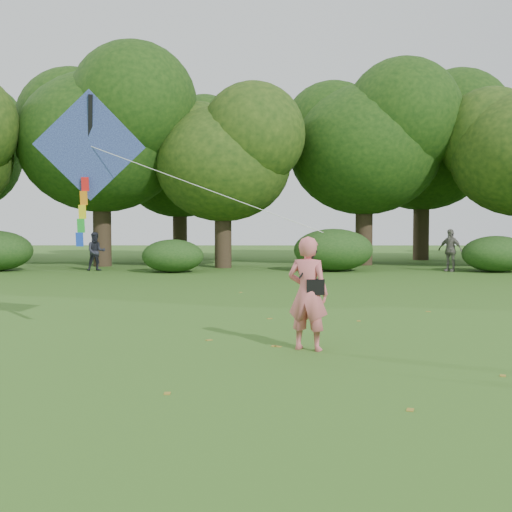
{
  "coord_description": "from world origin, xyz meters",
  "views": [
    {
      "loc": [
        -0.19,
        -10.4,
        2.15
      ],
      "look_at": [
        -0.29,
        2.0,
        1.5
      ],
      "focal_mm": 45.0,
      "sensor_mm": 36.0,
      "label": 1
    }
  ],
  "objects_px": {
    "bystander_right": "(450,250)",
    "flying_kite": "(90,149)",
    "bystander_left": "(96,252)",
    "man_kite_flyer": "(308,293)"
  },
  "relations": [
    {
      "from": "bystander_right",
      "to": "flying_kite",
      "type": "distance_m",
      "value": 19.93
    },
    {
      "from": "man_kite_flyer",
      "to": "bystander_left",
      "type": "height_order",
      "value": "man_kite_flyer"
    },
    {
      "from": "bystander_left",
      "to": "bystander_right",
      "type": "height_order",
      "value": "bystander_right"
    },
    {
      "from": "man_kite_flyer",
      "to": "bystander_right",
      "type": "xyz_separation_m",
      "value": [
        7.5,
        17.39,
        -0.02
      ]
    },
    {
      "from": "man_kite_flyer",
      "to": "bystander_right",
      "type": "relative_size",
      "value": 1.03
    },
    {
      "from": "man_kite_flyer",
      "to": "bystander_left",
      "type": "distance_m",
      "value": 19.41
    },
    {
      "from": "bystander_left",
      "to": "flying_kite",
      "type": "xyz_separation_m",
      "value": [
        4.14,
        -16.32,
        2.66
      ]
    },
    {
      "from": "flying_kite",
      "to": "bystander_left",
      "type": "bearing_deg",
      "value": 104.24
    },
    {
      "from": "bystander_right",
      "to": "flying_kite",
      "type": "bearing_deg",
      "value": -81.4
    },
    {
      "from": "man_kite_flyer",
      "to": "bystander_left",
      "type": "xyz_separation_m",
      "value": [
        -8.12,
        17.63,
        -0.1
      ]
    }
  ]
}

